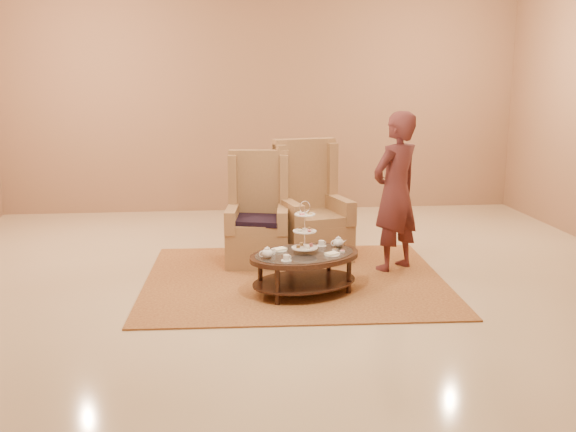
{
  "coord_description": "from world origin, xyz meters",
  "views": [
    {
      "loc": [
        -0.64,
        -6.03,
        2.07
      ],
      "look_at": [
        0.01,
        0.2,
        0.71
      ],
      "focal_mm": 40.0,
      "sensor_mm": 36.0,
      "label": 1
    }
  ],
  "objects": [
    {
      "name": "armchair_left",
      "position": [
        -0.25,
        1.02,
        0.43
      ],
      "size": [
        0.75,
        0.78,
        1.26
      ],
      "rotation": [
        0.0,
        0.0,
        -0.11
      ],
      "color": "#9B7249",
      "rests_on": "ground"
    },
    {
      "name": "wall_back",
      "position": [
        0.0,
        4.0,
        1.75
      ],
      "size": [
        8.0,
        0.04,
        3.5
      ],
      "primitive_type": "cube",
      "color": "#9C7255",
      "rests_on": "ground"
    },
    {
      "name": "person",
      "position": [
        1.2,
        0.57,
        0.86
      ],
      "size": [
        0.75,
        0.69,
        1.72
      ],
      "rotation": [
        0.0,
        0.0,
        3.74
      ],
      "color": "#522323",
      "rests_on": "ground"
    },
    {
      "name": "armchair_right",
      "position": [
        0.37,
        1.17,
        0.46
      ],
      "size": [
        0.9,
        0.92,
        1.37
      ],
      "rotation": [
        0.0,
        0.0,
        0.24
      ],
      "color": "#9B7249",
      "rests_on": "ground"
    },
    {
      "name": "ceiling",
      "position": [
        0.0,
        0.0,
        0.0
      ],
      "size": [
        8.0,
        8.0,
        0.02
      ],
      "primitive_type": "cube",
      "color": "white",
      "rests_on": "ground"
    },
    {
      "name": "tea_table",
      "position": [
        0.13,
        -0.14,
        0.34
      ],
      "size": [
        1.3,
        1.09,
        0.92
      ],
      "rotation": [
        0.0,
        0.0,
        0.34
      ],
      "color": "black",
      "rests_on": "ground"
    },
    {
      "name": "rug",
      "position": [
        0.09,
        0.31,
        0.01
      ],
      "size": [
        3.17,
        2.68,
        0.02
      ],
      "rotation": [
        0.0,
        0.0,
        -0.04
      ],
      "color": "#AD783D",
      "rests_on": "ground"
    },
    {
      "name": "ground",
      "position": [
        0.0,
        0.0,
        0.0
      ],
      "size": [
        8.0,
        8.0,
        0.0
      ],
      "primitive_type": "plane",
      "color": "beige",
      "rests_on": "ground"
    }
  ]
}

